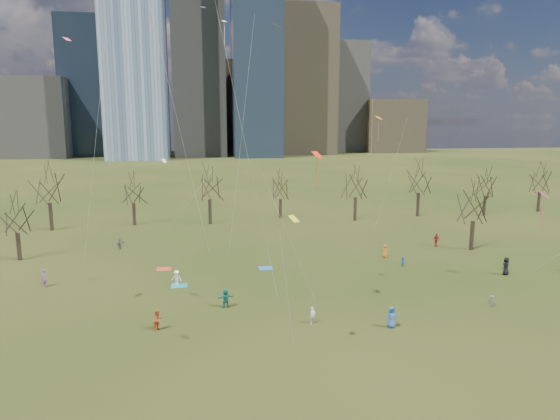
{
  "coord_description": "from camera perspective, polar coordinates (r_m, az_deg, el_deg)",
  "views": [
    {
      "loc": [
        -8.25,
        -39.95,
        16.33
      ],
      "look_at": [
        0.0,
        12.0,
        7.0
      ],
      "focal_mm": 32.0,
      "sensor_mm": 36.0,
      "label": 1
    }
  ],
  "objects": [
    {
      "name": "person_9",
      "position": [
        51.8,
        -11.74,
        -7.61
      ],
      "size": [
        1.17,
        0.9,
        1.59
      ],
      "primitive_type": "imported",
      "rotation": [
        0.0,
        0.0,
        5.94
      ],
      "color": "white",
      "rests_on": "ground"
    },
    {
      "name": "downtown_skyline",
      "position": [
        251.69,
        -7.94,
        15.13
      ],
      "size": [
        212.5,
        78.0,
        118.0
      ],
      "color": "slate",
      "rests_on": "ground"
    },
    {
      "name": "blanket_crimson",
      "position": [
        57.88,
        -13.13,
        -6.58
      ],
      "size": [
        1.6,
        1.5,
        0.03
      ],
      "primitive_type": "cube",
      "color": "red",
      "rests_on": "ground"
    },
    {
      "name": "person_0",
      "position": [
        41.8,
        12.63,
        -11.88
      ],
      "size": [
        0.87,
        0.58,
        1.77
      ],
      "primitive_type": "imported",
      "rotation": [
        0.0,
        0.0,
        6.27
      ],
      "color": "#275CAB",
      "rests_on": "ground"
    },
    {
      "name": "person_12",
      "position": [
        62.28,
        11.91,
        -4.6
      ],
      "size": [
        0.68,
        0.88,
        1.61
      ],
      "primitive_type": "imported",
      "rotation": [
        0.0,
        0.0,
        1.81
      ],
      "color": "orange",
      "rests_on": "ground"
    },
    {
      "name": "person_11",
      "position": [
        67.84,
        -17.83,
        -3.68
      ],
      "size": [
        1.31,
        1.41,
        1.58
      ],
      "primitive_type": "imported",
      "rotation": [
        0.0,
        0.0,
        0.85
      ],
      "color": "#5E5D62",
      "rests_on": "ground"
    },
    {
      "name": "person_7",
      "position": [
        55.59,
        -25.4,
        -7.04
      ],
      "size": [
        0.5,
        0.7,
        1.83
      ],
      "primitive_type": "imported",
      "rotation": [
        0.0,
        0.0,
        4.8
      ],
      "color": "#93498F",
      "rests_on": "ground"
    },
    {
      "name": "kites_airborne",
      "position": [
        49.11,
        -0.53,
        4.7
      ],
      "size": [
        52.36,
        40.88,
        27.06
      ],
      "color": "red",
      "rests_on": "ground"
    },
    {
      "name": "bare_tree_row",
      "position": [
        78.27,
        -2.96,
        2.55
      ],
      "size": [
        113.04,
        29.8,
        9.5
      ],
      "color": "black",
      "rests_on": "ground"
    },
    {
      "name": "person_1",
      "position": [
        41.73,
        3.76,
        -11.92
      ],
      "size": [
        0.63,
        0.57,
        1.45
      ],
      "primitive_type": "imported",
      "rotation": [
        0.0,
        0.0,
        0.54
      ],
      "color": "silver",
      "rests_on": "ground"
    },
    {
      "name": "person_8",
      "position": [
        59.0,
        13.85,
        -5.75
      ],
      "size": [
        0.67,
        0.68,
        1.1
      ],
      "primitive_type": "imported",
      "rotation": [
        0.0,
        0.0,
        5.47
      ],
      "color": "#2A6CB6",
      "rests_on": "ground"
    },
    {
      "name": "person_6",
      "position": [
        59.33,
        24.43,
        -5.86
      ],
      "size": [
        1.13,
        0.97,
        1.96
      ],
      "primitive_type": "imported",
      "rotation": [
        0.0,
        0.0,
        3.58
      ],
      "color": "black",
      "rests_on": "ground"
    },
    {
      "name": "ground",
      "position": [
        43.94,
        2.51,
        -11.77
      ],
      "size": [
        500.0,
        500.0,
        0.0
      ],
      "primitive_type": "plane",
      "color": "black",
      "rests_on": "ground"
    },
    {
      "name": "blanket_navy",
      "position": [
        56.75,
        -1.65,
        -6.65
      ],
      "size": [
        1.6,
        1.5,
        0.03
      ],
      "primitive_type": "cube",
      "color": "#2462A9",
      "rests_on": "ground"
    },
    {
      "name": "person_10",
      "position": [
        69.36,
        17.41,
        -3.29
      ],
      "size": [
        1.1,
        0.65,
        1.75
      ],
      "primitive_type": "imported",
      "rotation": [
        0.0,
        0.0,
        0.23
      ],
      "color": "red",
      "rests_on": "ground"
    },
    {
      "name": "blanket_teal",
      "position": [
        51.97,
        -11.44,
        -8.45
      ],
      "size": [
        1.6,
        1.5,
        0.03
      ],
      "primitive_type": "cube",
      "color": "teal",
      "rests_on": "ground"
    },
    {
      "name": "person_3",
      "position": [
        49.03,
        23.02,
        -9.56
      ],
      "size": [
        0.71,
        0.81,
        1.09
      ],
      "primitive_type": "imported",
      "rotation": [
        0.0,
        0.0,
        2.11
      ],
      "color": "#5D5F62",
      "rests_on": "ground"
    },
    {
      "name": "person_5",
      "position": [
        45.26,
        -6.23,
        -9.98
      ],
      "size": [
        1.67,
        0.78,
        1.73
      ],
      "primitive_type": "imported",
      "rotation": [
        0.0,
        0.0,
        3.32
      ],
      "color": "#197162",
      "rests_on": "ground"
    },
    {
      "name": "person_2",
      "position": [
        41.56,
        -13.78,
        -12.12
      ],
      "size": [
        1.02,
        1.04,
        1.68
      ],
      "primitive_type": "imported",
      "rotation": [
        0.0,
        0.0,
        0.86
      ],
      "color": "#BD481B",
      "rests_on": "ground"
    }
  ]
}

